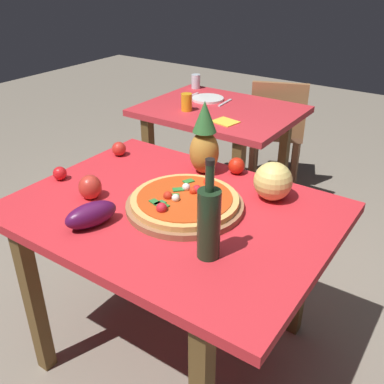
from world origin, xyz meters
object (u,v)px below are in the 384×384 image
object	(u,v)px
eggplant	(91,215)
pineapple_left	(204,141)
dining_chair	(277,127)
napkin_folded	(225,122)
background_table	(219,125)
tomato_by_bottle	(119,149)
tomato_beside_pepper	(237,166)
bell_pepper	(90,187)
wine_bottle	(209,222)
melon	(273,181)
dinner_plate	(208,99)
pizza_board	(185,205)
display_table	(173,227)
tomato_near_board	(60,173)
knife_utensil	(225,103)
pizza	(185,199)
drinking_glass_water	(196,81)
drinking_glass_juice	(187,102)
fork_utensil	(191,96)

from	to	relation	value
eggplant	pineapple_left	bearing A→B (deg)	81.32
dining_chair	napkin_folded	bearing A→B (deg)	69.41
background_table	tomato_by_bottle	size ratio (longest dim) A/B	14.28
tomato_beside_pepper	napkin_folded	xyz separation A→B (m)	(-0.39, 0.57, -0.03)
dining_chair	bell_pepper	distance (m)	1.97
napkin_folded	wine_bottle	bearing A→B (deg)	-61.83
eggplant	melon	bearing A→B (deg)	50.80
dinner_plate	napkin_folded	distance (m)	0.47
pizza_board	napkin_folded	distance (m)	1.03
display_table	background_table	xyz separation A→B (m)	(-0.51, 1.20, -0.03)
napkin_folded	tomato_by_bottle	bearing A→B (deg)	-104.36
tomato_near_board	knife_utensil	xyz separation A→B (m)	(0.02, 1.39, -0.03)
eggplant	knife_utensil	bearing A→B (deg)	103.11
melon	tomato_by_bottle	size ratio (longest dim) A/B	2.26
tomato_near_board	pizza_board	bearing A→B (deg)	10.13
melon	pineapple_left	bearing A→B (deg)	172.01
pizza_board	tomato_near_board	bearing A→B (deg)	-169.87
dining_chair	knife_utensil	world-z (taller)	dining_chair
background_table	display_table	bearing A→B (deg)	-67.01
background_table	melon	distance (m)	1.23
display_table	pizza	size ratio (longest dim) A/B	2.93
background_table	tomato_beside_pepper	xyz separation A→B (m)	(0.56, -0.79, 0.16)
pineapple_left	napkin_folded	world-z (taller)	pineapple_left
drinking_glass_water	napkin_folded	xyz separation A→B (m)	(0.57, -0.53, -0.05)
tomato_near_board	knife_utensil	size ratio (longest dim) A/B	0.34
melon	tomato_by_bottle	world-z (taller)	melon
pizza_board	pizza	size ratio (longest dim) A/B	1.09
tomato_near_board	display_table	bearing A→B (deg)	8.71
tomato_by_bottle	tomato_near_board	world-z (taller)	tomato_by_bottle
wine_bottle	drinking_glass_juice	bearing A→B (deg)	127.72
tomato_by_bottle	drinking_glass_water	bearing A→B (deg)	107.15
pizza	tomato_near_board	world-z (taller)	pizza
drinking_glass_water	pizza_board	bearing A→B (deg)	-57.38
eggplant	tomato_by_bottle	world-z (taller)	eggplant
drinking_glass_juice	tomato_near_board	bearing A→B (deg)	-84.79
background_table	knife_utensil	distance (m)	0.17
drinking_glass_water	knife_utensil	bearing A→B (deg)	-28.41
drinking_glass_water	dinner_plate	distance (m)	0.31
tomato_beside_pepper	pizza_board	bearing A→B (deg)	-91.80
drinking_glass_juice	drinking_glass_water	world-z (taller)	drinking_glass_juice
pizza	wine_bottle	world-z (taller)	wine_bottle
dining_chair	bell_pepper	size ratio (longest dim) A/B	8.27
tomato_by_bottle	fork_utensil	bearing A→B (deg)	105.51
pizza	tomato_by_bottle	bearing A→B (deg)	157.26
dining_chair	wine_bottle	bearing A→B (deg)	85.81
drinking_glass_juice	pineapple_left	bearing A→B (deg)	-49.91
wine_bottle	melon	distance (m)	0.48
pizza	wine_bottle	distance (m)	0.33
background_table	dining_chair	world-z (taller)	dining_chair
eggplant	napkin_folded	distance (m)	1.26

